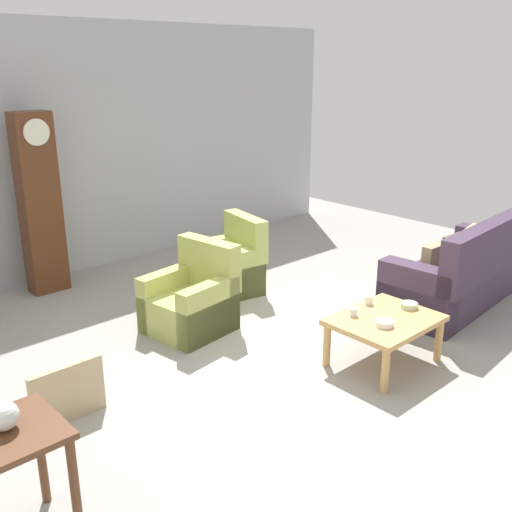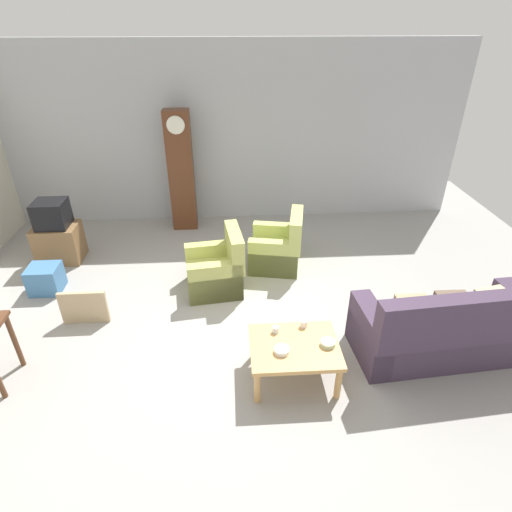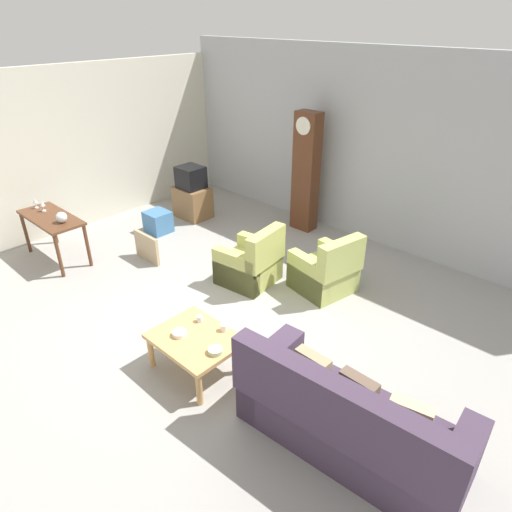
% 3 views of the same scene
% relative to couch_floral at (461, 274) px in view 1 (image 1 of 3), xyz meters
% --- Properties ---
extents(ground_plane, '(10.40, 10.40, 0.00)m').
position_rel_couch_floral_xyz_m(ground_plane, '(-2.36, 0.53, -0.36)').
color(ground_plane, '#999691').
extents(garage_door_wall, '(8.40, 0.16, 3.20)m').
position_rel_couch_floral_xyz_m(garage_door_wall, '(-2.36, 4.13, 1.24)').
color(garage_door_wall, '#ADAFB5').
rests_on(garage_door_wall, ground_plane).
extents(couch_floral, '(2.16, 1.04, 1.04)m').
position_rel_couch_floral_xyz_m(couch_floral, '(0.00, 0.00, 0.00)').
color(couch_floral, '#423347').
rests_on(couch_floral, ground_plane).
extents(armchair_olive_near, '(0.88, 0.86, 0.92)m').
position_rel_couch_floral_xyz_m(armchair_olive_near, '(-2.71, 1.54, -0.05)').
color(armchair_olive_near, tan).
rests_on(armchair_olive_near, ground_plane).
extents(armchair_olive_far, '(0.92, 0.89, 0.92)m').
position_rel_couch_floral_xyz_m(armchair_olive_far, '(-1.76, 2.12, -0.05)').
color(armchair_olive_far, '#B2BD63').
rests_on(armchair_olive_far, ground_plane).
extents(coffee_table_wood, '(0.96, 0.76, 0.46)m').
position_rel_couch_floral_xyz_m(coffee_table_wood, '(-1.84, -0.25, 0.04)').
color(coffee_table_wood, tan).
rests_on(coffee_table_wood, ground_plane).
extents(grandfather_clock, '(0.44, 0.30, 2.16)m').
position_rel_couch_floral_xyz_m(grandfather_clock, '(-3.35, 3.65, 0.73)').
color(grandfather_clock, '#562D19').
rests_on(grandfather_clock, ground_plane).
extents(framed_picture_leaning, '(0.60, 0.05, 0.47)m').
position_rel_couch_floral_xyz_m(framed_picture_leaning, '(-4.42, 0.86, -0.12)').
color(framed_picture_leaning, tan).
rests_on(framed_picture_leaning, ground_plane).
extents(glass_dome_cloche, '(0.17, 0.17, 0.17)m').
position_rel_couch_floral_xyz_m(glass_dome_cloche, '(-5.19, -0.08, 0.49)').
color(glass_dome_cloche, silver).
rests_on(glass_dome_cloche, console_table_dark).
extents(cup_white_porcelain, '(0.08, 0.08, 0.08)m').
position_rel_couch_floral_xyz_m(cup_white_porcelain, '(-1.70, 0.05, 0.15)').
color(cup_white_porcelain, white).
rests_on(cup_white_porcelain, coffee_table_wood).
extents(cup_blue_rimmed, '(0.07, 0.07, 0.07)m').
position_rel_couch_floral_xyz_m(cup_blue_rimmed, '(-2.03, -0.03, 0.14)').
color(cup_blue_rimmed, silver).
rests_on(cup_blue_rimmed, coffee_table_wood).
extents(bowl_white_stacked, '(0.16, 0.16, 0.05)m').
position_rel_couch_floral_xyz_m(bowl_white_stacked, '(-1.99, -0.35, 0.13)').
color(bowl_white_stacked, white).
rests_on(bowl_white_stacked, coffee_table_wood).
extents(bowl_shallow_green, '(0.16, 0.16, 0.05)m').
position_rel_couch_floral_xyz_m(bowl_shallow_green, '(-1.49, -0.27, 0.13)').
color(bowl_shallow_green, '#B2C69E').
rests_on(bowl_shallow_green, coffee_table_wood).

